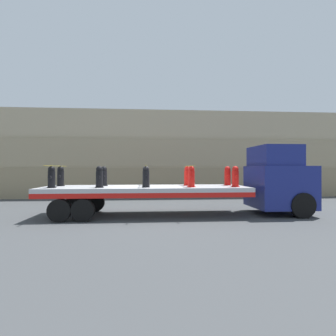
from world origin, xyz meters
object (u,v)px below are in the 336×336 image
at_px(fire_hydrant_black_near_0, 52,177).
at_px(fire_hydrant_black_near_1, 99,177).
at_px(fire_hydrant_black_near_2, 146,177).
at_px(fire_hydrant_red_far_3, 187,176).
at_px(fire_hydrant_red_near_3, 191,177).
at_px(fire_hydrant_black_far_0, 61,176).
at_px(flatbed_trailer, 134,192).
at_px(fire_hydrant_black_far_1, 104,176).
at_px(fire_hydrant_red_near_4, 235,177).
at_px(fire_hydrant_red_far_4, 228,176).
at_px(truck_cab, 280,180).
at_px(fire_hydrant_black_far_2, 146,176).

relative_size(fire_hydrant_black_near_0, fire_hydrant_black_near_1, 1.00).
bearing_deg(fire_hydrant_black_near_2, fire_hydrant_red_far_3, 29.99).
relative_size(fire_hydrant_black_near_0, fire_hydrant_red_near_3, 1.00).
bearing_deg(fire_hydrant_black_far_0, flatbed_trailer, -9.48).
height_order(fire_hydrant_black_far_1, fire_hydrant_red_near_4, same).
xyz_separation_m(fire_hydrant_black_far_0, fire_hydrant_red_near_4, (7.78, -1.12, 0.00)).
xyz_separation_m(fire_hydrant_black_far_1, fire_hydrant_red_far_4, (5.83, 0.00, 0.00)).
xyz_separation_m(flatbed_trailer, fire_hydrant_red_near_4, (4.42, -0.56, 0.68)).
relative_size(fire_hydrant_black_near_2, fire_hydrant_red_near_4, 1.00).
xyz_separation_m(fire_hydrant_black_far_0, fire_hydrant_black_far_1, (1.94, 0.00, 0.00)).
height_order(truck_cab, fire_hydrant_black_far_1, truck_cab).
bearing_deg(fire_hydrant_red_far_4, fire_hydrant_red_near_3, -150.01).
bearing_deg(truck_cab, fire_hydrant_red_near_4, -166.38).
relative_size(fire_hydrant_black_near_0, fire_hydrant_black_far_2, 1.00).
relative_size(flatbed_trailer, fire_hydrant_red_near_4, 9.90).
height_order(fire_hydrant_black_near_1, fire_hydrant_red_near_4, same).
xyz_separation_m(fire_hydrant_black_near_1, fire_hydrant_red_near_3, (3.89, 0.00, 0.00)).
distance_m(fire_hydrant_black_far_1, fire_hydrant_black_near_2, 2.24).
xyz_separation_m(fire_hydrant_black_near_0, fire_hydrant_black_far_0, (0.00, 1.12, 0.00)).
height_order(fire_hydrant_black_near_0, fire_hydrant_black_far_2, same).
bearing_deg(flatbed_trailer, fire_hydrant_black_far_2, 46.75).
height_order(fire_hydrant_black_near_2, fire_hydrant_black_far_2, same).
xyz_separation_m(fire_hydrant_red_near_3, fire_hydrant_red_near_4, (1.94, 0.00, 0.00)).
distance_m(fire_hydrant_black_near_1, fire_hydrant_red_far_4, 5.94).
relative_size(truck_cab, fire_hydrant_red_far_3, 3.45).
relative_size(fire_hydrant_black_far_2, fire_hydrant_red_far_3, 1.00).
distance_m(fire_hydrant_black_near_2, fire_hydrant_red_near_3, 1.94).
xyz_separation_m(fire_hydrant_black_far_1, fire_hydrant_red_far_3, (3.89, 0.00, 0.00)).
bearing_deg(fire_hydrant_black_far_1, flatbed_trailer, -21.60).
distance_m(fire_hydrant_black_far_0, fire_hydrant_black_far_2, 3.89).
height_order(truck_cab, fire_hydrant_black_far_0, truck_cab).
distance_m(fire_hydrant_black_far_1, fire_hydrant_red_near_3, 4.05).
bearing_deg(fire_hydrant_red_near_3, fire_hydrant_red_far_4, 29.99).
bearing_deg(fire_hydrant_black_far_1, fire_hydrant_red_far_3, 0.00).
height_order(fire_hydrant_black_far_0, fire_hydrant_red_far_3, same).
relative_size(fire_hydrant_black_near_0, fire_hydrant_red_near_4, 1.00).
relative_size(truck_cab, fire_hydrant_black_far_1, 3.45).
height_order(fire_hydrant_black_far_2, fire_hydrant_red_far_4, same).
relative_size(fire_hydrant_red_near_3, fire_hydrant_red_far_4, 1.00).
distance_m(fire_hydrant_black_far_0, fire_hydrant_red_near_4, 7.86).
height_order(fire_hydrant_black_near_0, fire_hydrant_red_far_4, same).
height_order(flatbed_trailer, fire_hydrant_black_far_2, fire_hydrant_black_far_2).
height_order(fire_hydrant_black_far_1, fire_hydrant_red_near_3, same).
bearing_deg(fire_hydrant_red_far_3, fire_hydrant_black_far_1, 180.00).
height_order(fire_hydrant_black_far_0, fire_hydrant_red_near_4, same).
relative_size(flatbed_trailer, fire_hydrant_red_far_3, 9.90).
bearing_deg(fire_hydrant_black_near_2, fire_hydrant_black_far_1, 150.01).
xyz_separation_m(fire_hydrant_black_near_1, fire_hydrant_black_far_2, (1.94, 1.12, 0.00)).
bearing_deg(flatbed_trailer, fire_hydrant_black_near_1, -158.40).
height_order(fire_hydrant_black_near_0, fire_hydrant_red_far_3, same).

